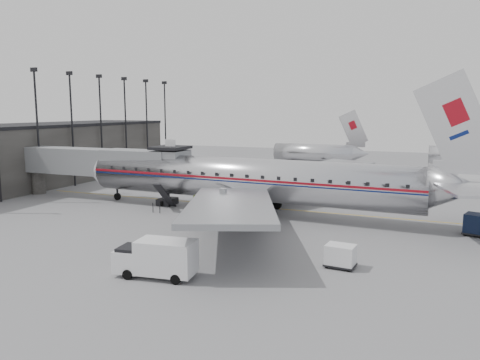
% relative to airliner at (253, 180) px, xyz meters
% --- Properties ---
extents(ground, '(160.00, 160.00, 0.00)m').
position_rel_airliner_xyz_m(ground, '(-0.86, -2.96, -3.42)').
color(ground, slate).
rests_on(ground, ground).
extents(terminal, '(12.00, 46.00, 8.00)m').
position_rel_airliner_xyz_m(terminal, '(-34.86, 7.04, 0.58)').
color(terminal, '#33312E').
rests_on(terminal, ground).
extents(apron_line, '(60.00, 0.15, 0.01)m').
position_rel_airliner_xyz_m(apron_line, '(2.14, 3.04, -3.41)').
color(apron_line, gold).
rests_on(apron_line, ground).
extents(jet_bridge, '(21.00, 6.20, 7.10)m').
position_rel_airliner_xyz_m(jet_bridge, '(-17.52, 0.71, 0.76)').
color(jet_bridge, slate).
rests_on(jet_bridge, ground).
extents(floodlight_masts, '(0.90, 42.25, 15.25)m').
position_rel_airliner_xyz_m(floodlight_masts, '(-28.36, 10.04, 4.94)').
color(floodlight_masts, black).
rests_on(floodlight_masts, ground).
extents(distant_aircraft_near, '(16.39, 3.20, 10.26)m').
position_rel_airliner_xyz_m(distant_aircraft_near, '(-2.65, 39.04, -0.69)').
color(distant_aircraft_near, silver).
rests_on(distant_aircraft_near, ground).
extents(distant_aircraft_mid, '(16.39, 3.20, 10.26)m').
position_rel_airliner_xyz_m(distant_aircraft_mid, '(23.35, 43.04, -0.69)').
color(distant_aircraft_mid, silver).
rests_on(distant_aircraft_mid, ground).
extents(airliner, '(43.01, 39.79, 13.59)m').
position_rel_airliner_xyz_m(airliner, '(0.00, 0.00, 0.00)').
color(airliner, silver).
rests_on(airliner, ground).
extents(service_van, '(5.24, 2.51, 2.37)m').
position_rel_airliner_xyz_m(service_van, '(0.68, -18.97, -2.17)').
color(service_van, white).
rests_on(service_van, ground).
extents(baggage_cart_navy, '(2.71, 2.35, 1.80)m').
position_rel_airliner_xyz_m(baggage_cart_navy, '(20.20, -0.96, -2.46)').
color(baggage_cart_navy, black).
rests_on(baggage_cart_navy, ground).
extents(baggage_cart_white, '(2.07, 1.66, 1.52)m').
position_rel_airliner_xyz_m(baggage_cart_white, '(10.96, -12.96, -2.61)').
color(baggage_cart_white, silver).
rests_on(baggage_cart_white, ground).
extents(ramp_worker, '(0.76, 0.59, 1.83)m').
position_rel_airliner_xyz_m(ramp_worker, '(-6.39, 0.04, -2.50)').
color(ramp_worker, '#96CC18').
rests_on(ramp_worker, ground).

